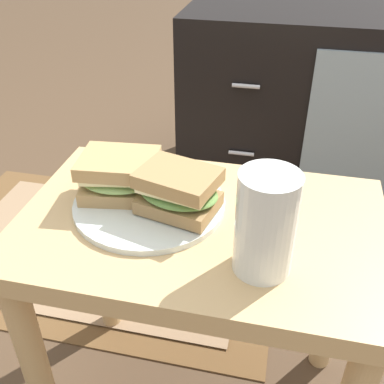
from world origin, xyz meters
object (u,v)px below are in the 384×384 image
object	(u,v)px
tv_cabinet	(332,102)
sandwich_front	(120,175)
sandwich_back	(178,191)
beer_glass	(265,226)
plate	(150,204)

from	to	relation	value
tv_cabinet	sandwich_front	world-z (taller)	tv_cabinet
sandwich_back	beer_glass	bearing A→B (deg)	-32.76
sandwich_back	beer_glass	distance (m)	0.16
sandwich_front	beer_glass	xyz separation A→B (m)	(0.24, -0.11, 0.03)
plate	beer_glass	xyz separation A→B (m)	(0.19, -0.10, 0.06)
tv_cabinet	plate	bearing A→B (deg)	-109.79
sandwich_front	beer_glass	world-z (taller)	beer_glass
plate	sandwich_back	bearing A→B (deg)	-14.63
tv_cabinet	sandwich_front	xyz separation A→B (m)	(-0.39, -0.92, 0.21)
plate	sandwich_front	size ratio (longest dim) A/B	1.68
tv_cabinet	sandwich_back	distance (m)	1.01
plate	beer_glass	distance (m)	0.22
plate	sandwich_front	world-z (taller)	sandwich_front
sandwich_front	tv_cabinet	bearing A→B (deg)	67.17
sandwich_front	sandwich_back	size ratio (longest dim) A/B	1.02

